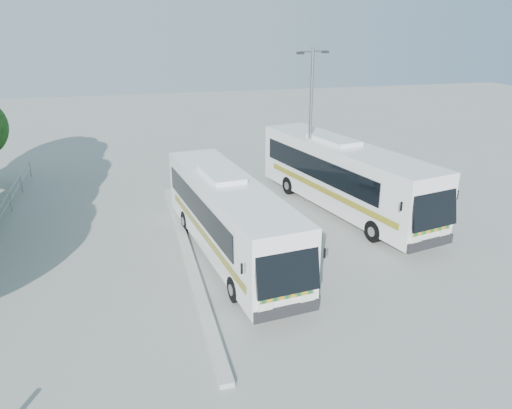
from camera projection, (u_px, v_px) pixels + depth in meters
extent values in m
plane|color=gray|center=(256.00, 270.00, 18.59)|extent=(100.00, 100.00, 0.00)
cube|color=#B2B2AD|center=(187.00, 253.00, 19.84)|extent=(0.40, 16.00, 0.15)
cylinder|color=gray|center=(27.00, 173.00, 28.76)|extent=(0.06, 0.06, 1.00)
cube|color=white|center=(229.00, 215.00, 19.33)|extent=(3.52, 10.78, 2.69)
cube|color=black|center=(288.00, 267.00, 14.58)|extent=(2.06, 0.65, 1.71)
cube|color=black|center=(197.00, 207.00, 19.28)|extent=(1.11, 8.41, 0.97)
cube|color=black|center=(251.00, 199.00, 20.07)|extent=(1.11, 8.41, 0.97)
cube|color=#0B522B|center=(203.00, 234.00, 18.88)|extent=(1.18, 9.11, 0.25)
cylinder|color=black|center=(235.00, 289.00, 16.40)|extent=(0.37, 0.91, 0.88)
cylinder|color=black|center=(290.00, 278.00, 17.10)|extent=(0.37, 0.91, 0.88)
cylinder|color=black|center=(186.00, 221.00, 22.01)|extent=(0.37, 0.91, 0.88)
cylinder|color=black|center=(229.00, 215.00, 22.71)|extent=(0.37, 0.91, 0.88)
cube|color=silver|center=(343.00, 175.00, 23.96)|extent=(4.81, 11.69, 2.91)
cube|color=black|center=(435.00, 205.00, 19.03)|extent=(2.24, 0.90, 1.85)
cube|color=black|center=(316.00, 168.00, 23.80)|extent=(2.03, 8.95, 1.05)
cube|color=black|center=(357.00, 162.00, 24.83)|extent=(2.03, 8.95, 1.05)
cube|color=#0E6423|center=(325.00, 191.00, 23.39)|extent=(2.18, 9.69, 0.27)
cylinder|color=black|center=(374.00, 231.00, 20.85)|extent=(0.49, 0.99, 0.95)
cylinder|color=black|center=(413.00, 222.00, 21.77)|extent=(0.49, 0.99, 0.95)
cylinder|color=black|center=(289.00, 185.00, 26.66)|extent=(0.49, 0.99, 0.95)
cylinder|color=black|center=(323.00, 180.00, 27.58)|extent=(0.49, 0.99, 0.95)
cylinder|color=gray|center=(310.00, 128.00, 24.48)|extent=(0.19, 0.19, 7.60)
cylinder|color=gray|center=(313.00, 51.00, 23.24)|extent=(1.45, 0.59, 0.08)
cube|color=black|center=(300.00, 53.00, 22.85)|extent=(0.37, 0.27, 0.11)
cube|color=black|center=(325.00, 52.00, 23.66)|extent=(0.37, 0.27, 0.11)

